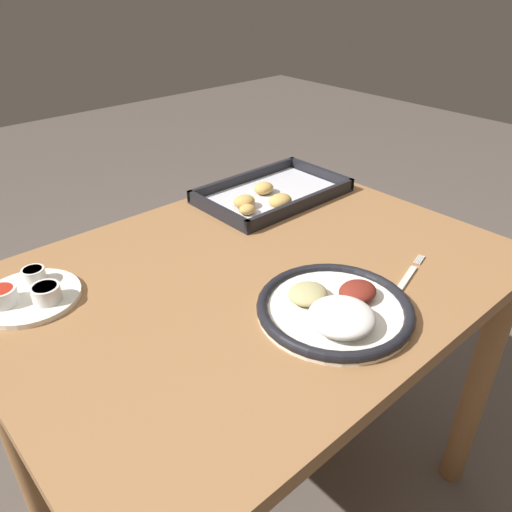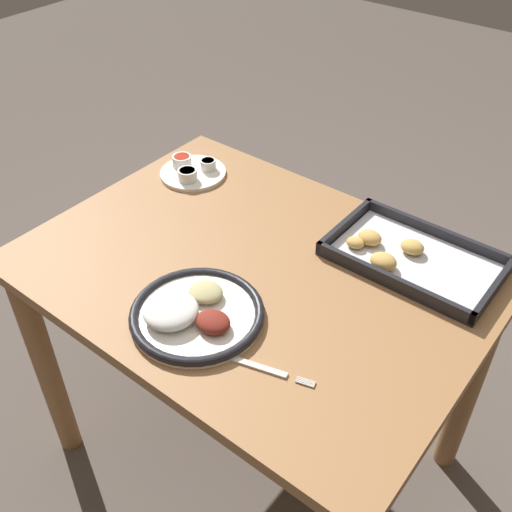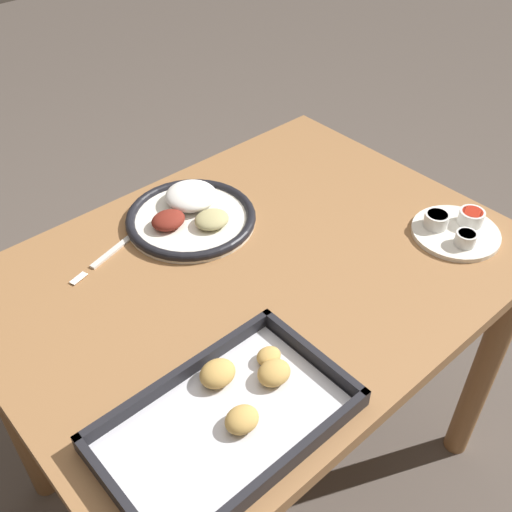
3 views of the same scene
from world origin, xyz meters
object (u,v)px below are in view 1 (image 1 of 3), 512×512
Objects in this scene: fork at (404,282)px; saucer_plate at (29,294)px; dinner_plate at (336,308)px; baking_tray at (270,194)px.

fork is 0.69m from saucer_plate.
dinner_plate is 0.54m from saucer_plate.
saucer_plate is (-0.55, 0.42, 0.01)m from fork.
fork is (0.17, -0.02, -0.01)m from dinner_plate.
dinner_plate is 0.49m from baking_tray.
baking_tray is at bearing 64.64° from fork.
dinner_plate is at bearing -46.48° from saucer_plate.
saucer_plate reaches higher than fork.
fork is at bearing -7.41° from dinner_plate.
baking_tray is at bearing 2.94° from saucer_plate.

